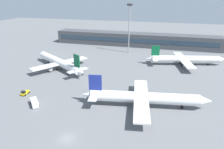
{
  "coord_description": "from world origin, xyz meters",
  "views": [
    {
      "loc": [
        23.01,
        -40.3,
        35.55
      ],
      "look_at": [
        1.15,
        40.0,
        3.0
      ],
      "focal_mm": 33.66,
      "sensor_mm": 36.0,
      "label": 1
    }
  ],
  "objects_px": {
    "airplane_near": "(145,98)",
    "floodlight_tower_west": "(129,26)",
    "airplane_mid": "(59,62)",
    "airplane_far": "(186,59)",
    "baggage_tug_yellow": "(25,93)",
    "service_van_white": "(34,103)"
  },
  "relations": [
    {
      "from": "airplane_near",
      "to": "floodlight_tower_west",
      "type": "distance_m",
      "value": 69.21
    },
    {
      "from": "airplane_mid",
      "to": "floodlight_tower_west",
      "type": "bearing_deg",
      "value": 54.0
    },
    {
      "from": "airplane_near",
      "to": "airplane_far",
      "type": "height_order",
      "value": "airplane_near"
    },
    {
      "from": "airplane_near",
      "to": "airplane_mid",
      "type": "relative_size",
      "value": 1.13
    },
    {
      "from": "airplane_far",
      "to": "baggage_tug_yellow",
      "type": "xyz_separation_m",
      "value": [
        -59.54,
        -52.14,
        -2.32
      ]
    },
    {
      "from": "airplane_near",
      "to": "baggage_tug_yellow",
      "type": "relative_size",
      "value": 11.74
    },
    {
      "from": "baggage_tug_yellow",
      "to": "service_van_white",
      "type": "distance_m",
      "value": 10.37
    },
    {
      "from": "airplane_mid",
      "to": "floodlight_tower_west",
      "type": "height_order",
      "value": "floodlight_tower_west"
    },
    {
      "from": "airplane_mid",
      "to": "airplane_far",
      "type": "relative_size",
      "value": 0.92
    },
    {
      "from": "airplane_mid",
      "to": "floodlight_tower_west",
      "type": "xyz_separation_m",
      "value": [
        27.9,
        38.4,
        13.62
      ]
    },
    {
      "from": "airplane_mid",
      "to": "airplane_far",
      "type": "height_order",
      "value": "airplane_mid"
    },
    {
      "from": "airplane_far",
      "to": "service_van_white",
      "type": "bearing_deg",
      "value": -131.3
    },
    {
      "from": "airplane_far",
      "to": "airplane_near",
      "type": "bearing_deg",
      "value": -107.33
    },
    {
      "from": "service_van_white",
      "to": "floodlight_tower_west",
      "type": "distance_m",
      "value": 78.16
    },
    {
      "from": "baggage_tug_yellow",
      "to": "floodlight_tower_west",
      "type": "relative_size",
      "value": 0.12
    },
    {
      "from": "airplane_near",
      "to": "airplane_mid",
      "type": "distance_m",
      "value": 53.46
    },
    {
      "from": "airplane_mid",
      "to": "service_van_white",
      "type": "xyz_separation_m",
      "value": [
        10.32,
        -36.11,
        -2.12
      ]
    },
    {
      "from": "service_van_white",
      "to": "airplane_mid",
      "type": "bearing_deg",
      "value": 105.95
    },
    {
      "from": "airplane_near",
      "to": "airplane_far",
      "type": "relative_size",
      "value": 1.04
    },
    {
      "from": "airplane_far",
      "to": "baggage_tug_yellow",
      "type": "distance_m",
      "value": 79.18
    },
    {
      "from": "airplane_near",
      "to": "baggage_tug_yellow",
      "type": "distance_m",
      "value": 44.39
    },
    {
      "from": "airplane_near",
      "to": "airplane_mid",
      "type": "xyz_separation_m",
      "value": [
        -46.18,
        26.95,
        0.01
      ]
    }
  ]
}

